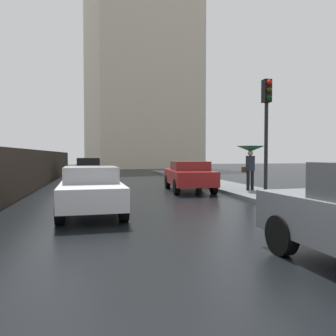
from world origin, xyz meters
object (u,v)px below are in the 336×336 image
object	(u,v)px
car_white_behind_camera	(91,189)
traffic_light	(267,116)
car_red_near_kerb	(189,175)
pedestrian_with_umbrella_near	(250,154)
car_black_mid_road	(88,168)

from	to	relation	value
car_white_behind_camera	traffic_light	bearing A→B (deg)	-177.59
traffic_light	car_red_near_kerb	bearing A→B (deg)	106.14
car_red_near_kerb	traffic_light	distance (m)	5.38
car_red_near_kerb	pedestrian_with_umbrella_near	world-z (taller)	pedestrian_with_umbrella_near
car_red_near_kerb	traffic_light	bearing A→B (deg)	-69.89
car_red_near_kerb	car_black_mid_road	size ratio (longest dim) A/B	1.01
car_red_near_kerb	car_white_behind_camera	distance (m)	6.76
car_red_near_kerb	car_black_mid_road	distance (m)	10.18
car_black_mid_road	traffic_light	xyz separation A→B (m)	(6.18, -13.69, 2.19)
traffic_light	pedestrian_with_umbrella_near	bearing A→B (deg)	73.33
pedestrian_with_umbrella_near	traffic_light	distance (m)	3.57
car_red_near_kerb	pedestrian_with_umbrella_near	size ratio (longest dim) A/B	2.29
car_red_near_kerb	traffic_light	xyz separation A→B (m)	(1.37, -4.72, 2.20)
car_black_mid_road	pedestrian_with_umbrella_near	distance (m)	12.72
pedestrian_with_umbrella_near	traffic_light	bearing A→B (deg)	-95.40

